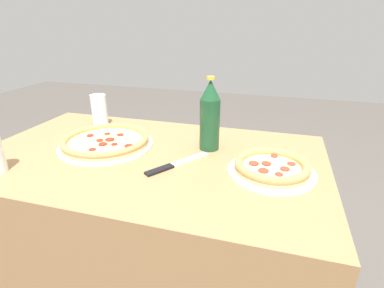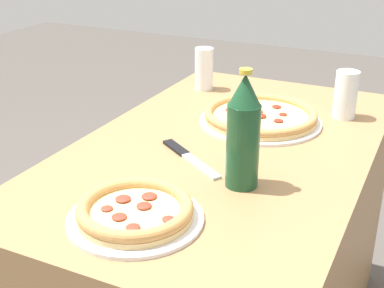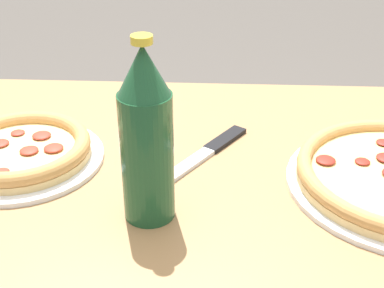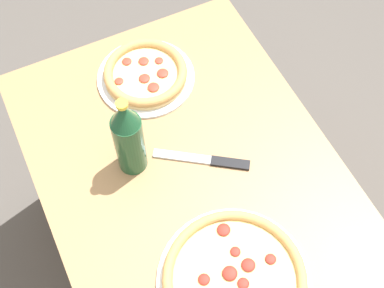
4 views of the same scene
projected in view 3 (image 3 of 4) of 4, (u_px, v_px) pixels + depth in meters
name	position (u px, v px, depth m)	size (l,w,h in m)	color
pizza_veggie	(21.00, 151.00, 0.86)	(0.26, 0.26, 0.04)	silver
beer_bottle	(146.00, 137.00, 0.69)	(0.07, 0.07, 0.26)	#194728
knife	(205.00, 153.00, 0.88)	(0.15, 0.21, 0.01)	black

